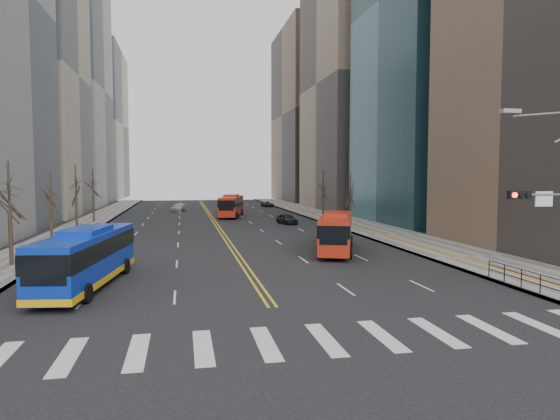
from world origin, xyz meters
name	(u,v)px	position (x,y,z in m)	size (l,w,h in m)	color
ground	(296,341)	(0.00, 0.00, 0.00)	(220.00, 220.00, 0.00)	black
sidewalk_right	(348,222)	(17.50, 45.00, 0.07)	(7.00, 130.00, 0.15)	slate
sidewalk_left	(79,227)	(-16.50, 45.00, 0.07)	(5.00, 130.00, 0.15)	slate
crosswalk	(296,341)	(0.00, 0.00, 0.01)	(26.70, 4.00, 0.01)	silver
centerline	(212,219)	(0.00, 55.00, 0.01)	(0.55, 100.00, 0.01)	gold
office_towers	(207,72)	(0.12, 68.51, 23.92)	(83.00, 134.00, 58.00)	gray
pedestrian_railing	(522,275)	(14.30, 6.00, 0.82)	(0.06, 6.06, 1.02)	black
street_trees	(153,190)	(-7.18, 34.55, 4.87)	(35.20, 47.20, 7.60)	black
blue_bus	(87,256)	(-9.65, 11.45, 1.79)	(4.15, 11.94, 3.41)	#0C30BC
red_bus_near	(336,230)	(8.25, 21.06, 1.86)	(5.82, 10.68, 3.34)	#B52713
red_bus_far	(231,204)	(3.04, 57.36, 1.92)	(4.89, 11.15, 3.45)	#B52713
car_white	(93,251)	(-10.87, 20.77, 0.67)	(1.42, 4.07, 1.34)	silver
car_dark_mid	(287,219)	(9.11, 45.08, 0.69)	(1.64, 4.07, 1.39)	black
car_silver	(179,207)	(-4.95, 71.08, 0.68)	(1.92, 4.71, 1.37)	#A1A2A7
car_dark_far	(267,204)	(12.50, 80.30, 0.53)	(1.76, 3.81, 1.06)	black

